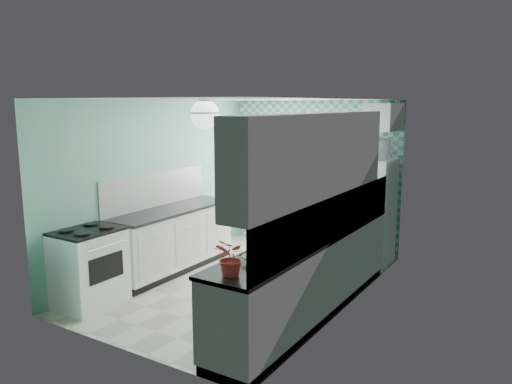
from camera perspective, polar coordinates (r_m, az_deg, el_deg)
The scene contains 26 objects.
floor at distance 6.99m, azimuth -1.45°, elevation -10.49°, with size 3.00×4.40×0.02m, color silver.
ceiling at distance 6.54m, azimuth -1.55°, elevation 10.64°, with size 3.00×4.40×0.02m, color white.
wall_back at distance 8.56m, azimuth 6.66°, elevation 1.99°, with size 3.00×0.02×2.50m, color #74B39F.
wall_front at distance 5.00m, azimuth -15.60°, elevation -4.17°, with size 3.00×0.02×2.50m, color #74B39F.
wall_left at distance 7.58m, azimuth -11.09°, elevation 0.81°, with size 0.02×4.40×2.50m, color #74B39F.
wall_right at distance 5.97m, azimuth 10.70°, elevation -1.66°, with size 0.02×4.40×2.50m, color #74B39F.
accent_wall at distance 8.54m, azimuth 6.60°, elevation 1.98°, with size 3.00×0.01×2.50m, color #54BDB9.
window at distance 8.63m, azimuth 4.45°, elevation 4.11°, with size 1.04×0.05×1.44m.
backsplash_right at distance 5.63m, azimuth 8.99°, elevation -2.90°, with size 0.02×3.60×0.51m, color white.
backsplash_left at distance 7.52m, azimuth -11.34°, elevation 0.31°, with size 0.02×2.15×0.51m, color white.
upper_cabinets_right at distance 5.39m, azimuth 6.86°, elevation 4.18°, with size 0.33×3.20×0.90m, color white.
upper_cabinet_fridge at distance 7.65m, azimuth 14.50°, elevation 8.30°, with size 0.40×0.74×0.40m, color white.
ceiling_light at distance 5.89m, azimuth -5.88°, elevation 8.83°, with size 0.34×0.34×0.35m.
base_cabinets_right at distance 5.95m, azimuth 6.20°, elevation -9.59°, with size 0.60×3.60×0.90m, color white.
countertop_right at distance 5.82m, azimuth 6.15°, elevation -5.20°, with size 0.63×3.60×0.04m, color black.
base_cabinets_left at distance 7.49m, azimuth -9.52°, elevation -5.52°, with size 0.60×2.15×0.90m, color white.
countertop_left at distance 7.37m, azimuth -9.54°, elevation -2.01°, with size 0.63×2.15×0.04m, color black.
fridge at distance 7.85m, azimuth 12.64°, elevation -2.16°, with size 0.71×0.71×1.63m.
stove at distance 6.47m, azimuth -18.53°, elevation -8.08°, with size 0.62×0.78×0.93m.
sink at distance 6.64m, azimuth 9.84°, elevation -3.25°, with size 0.47×0.39×0.53m.
rug at distance 6.88m, azimuth 1.92°, elevation -10.67°, with size 0.79×1.13×0.02m, color maroon.
dish_towel at distance 6.62m, azimuth 6.22°, elevation -7.25°, with size 0.02×0.27×0.40m, color #55B4A8.
fruit_bowl at distance 4.83m, azimuth 0.36°, elevation -7.66°, with size 0.30×0.30×0.08m, color silver.
potted_plant at distance 4.42m, azimuth -2.75°, elevation -7.51°, with size 0.31×0.27×0.35m, color #B30D05.
soap_bottle at distance 6.74m, azimuth 10.71°, elevation -2.26°, with size 0.08×0.08×0.17m, color #89AEBB.
microwave at distance 7.70m, azimuth 12.92°, elevation 4.87°, with size 0.55×0.37×0.30m, color white.
Camera 1 is at (3.60, -5.46, 2.45)m, focal length 35.00 mm.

